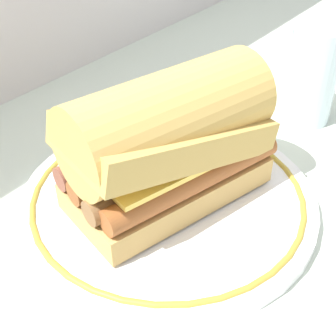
{
  "coord_description": "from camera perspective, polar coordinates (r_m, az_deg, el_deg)",
  "views": [
    {
      "loc": [
        -0.27,
        -0.2,
        0.31
      ],
      "look_at": [
        0.01,
        0.02,
        0.04
      ],
      "focal_mm": 51.21,
      "sensor_mm": 36.0,
      "label": 1
    }
  ],
  "objects": [
    {
      "name": "plate",
      "position": [
        0.47,
        0.0,
        -3.63
      ],
      "size": [
        0.29,
        0.29,
        0.01
      ],
      "color": "white",
      "rests_on": "ground_plane"
    },
    {
      "name": "sausage_sandwich",
      "position": [
        0.43,
        -0.0,
        3.33
      ],
      "size": [
        0.21,
        0.14,
        0.12
      ],
      "rotation": [
        0.0,
        0.0,
        -0.25
      ],
      "color": "tan",
      "rests_on": "plate"
    },
    {
      "name": "drinking_glass",
      "position": [
        0.61,
        16.62,
        9.82
      ],
      "size": [
        0.06,
        0.06,
        0.12
      ],
      "color": "silver",
      "rests_on": "ground_plane"
    },
    {
      "name": "ground_plane",
      "position": [
        0.46,
        1.15,
        -5.58
      ],
      "size": [
        1.5,
        1.5,
        0.0
      ],
      "primitive_type": "plane",
      "color": "silver"
    }
  ]
}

